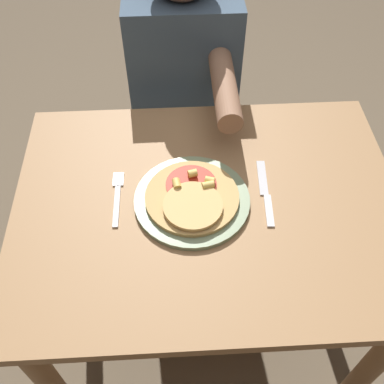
{
  "coord_description": "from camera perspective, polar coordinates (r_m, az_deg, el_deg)",
  "views": [
    {
      "loc": [
        -0.08,
        -0.7,
        1.66
      ],
      "look_at": [
        -0.04,
        0.01,
        0.79
      ],
      "focal_mm": 42.0,
      "sensor_mm": 36.0,
      "label": 1
    }
  ],
  "objects": [
    {
      "name": "ground_plane",
      "position": [
        1.8,
        1.4,
        -16.08
      ],
      "size": [
        8.0,
        8.0,
        0.0
      ],
      "primitive_type": "plane",
      "color": "brown"
    },
    {
      "name": "dining_table",
      "position": [
        1.26,
        1.93,
        -5.07
      ],
      "size": [
        1.0,
        0.75,
        0.75
      ],
      "color": "#9E754C",
      "rests_on": "ground_plane"
    },
    {
      "name": "plate",
      "position": [
        1.15,
        -0.0,
        -1.04
      ],
      "size": [
        0.3,
        0.3,
        0.01
      ],
      "color": "gray",
      "rests_on": "dining_table"
    },
    {
      "name": "pizza",
      "position": [
        1.13,
        0.04,
        -0.7
      ],
      "size": [
        0.24,
        0.24,
        0.04
      ],
      "color": "tan",
      "rests_on": "plate"
    },
    {
      "name": "fork",
      "position": [
        1.18,
        -9.46,
        -0.31
      ],
      "size": [
        0.03,
        0.18,
        0.0
      ],
      "color": "silver",
      "rests_on": "dining_table"
    },
    {
      "name": "knife",
      "position": [
        1.18,
        9.32,
        -0.18
      ],
      "size": [
        0.03,
        0.22,
        0.0
      ],
      "color": "silver",
      "rests_on": "dining_table"
    },
    {
      "name": "person_diner",
      "position": [
        1.6,
        -0.97,
        13.72
      ],
      "size": [
        0.36,
        0.52,
        1.19
      ],
      "color": "#2D2D38",
      "rests_on": "ground_plane"
    }
  ]
}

